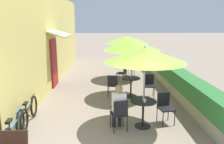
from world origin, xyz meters
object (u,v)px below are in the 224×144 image
Objects in this scene: cafe_chair_near_right at (120,113)px; bicycle_second at (29,112)px; patio_table_far at (126,69)px; patio_table_near at (143,109)px; cafe_chair_near_left at (165,105)px; patio_umbrella_near at (145,55)px; coffee_cup_near at (145,101)px; cafe_chair_mid_right at (113,84)px; patio_table_mid at (131,84)px; seated_patron_near_right at (118,105)px; cafe_chair_mid_left at (149,84)px; cafe_chair_far_right at (129,67)px; cafe_chair_far_left at (123,72)px; patio_umbrella_mid at (132,45)px; coffee_cup_mid at (136,77)px; patio_umbrella_far at (127,40)px; bicycle_leaning at (14,132)px.

cafe_chair_near_right reaches higher than bicycle_second.
patio_table_far is at bearing 69.92° from cafe_chair_near_right.
patio_table_near is 0.86× the size of cafe_chair_near_left.
patio_umbrella_near reaches higher than coffee_cup_near.
patio_table_mid is at bearing 6.29° from cafe_chair_mid_right.
seated_patron_near_right is 1.66× the size of patio_table_mid.
patio_table_far is (-0.63, 5.02, 0.00)m from cafe_chair_near_left.
cafe_chair_far_right is at bearing -76.62° from cafe_chair_mid_left.
cafe_chair_far_left is (-0.85, 2.08, 0.00)m from cafe_chair_mid_left.
patio_umbrella_mid is (-0.04, 2.50, 0.00)m from patio_umbrella_near.
coffee_cup_mid is 2.17m from cafe_chair_far_left.
patio_umbrella_near reaches higher than cafe_chair_mid_right.
coffee_cup_near is at bearing -88.75° from patio_table_mid.
patio_table_far is 0.70m from cafe_chair_far_right.
patio_umbrella_near is 1.33× the size of bicycle_second.
seated_patron_near_right is (-0.68, -0.12, 0.17)m from patio_table_near.
cafe_chair_near_left is at bearing 19.23° from patio_umbrella_near.
cafe_chair_far_left is (-0.22, -0.66, -1.48)m from patio_umbrella_far.
cafe_chair_mid_left and cafe_chair_far_left have the same top height.
patio_table_near is 2.61m from cafe_chair_mid_right.
patio_umbrella_near is (-0.00, -0.00, 1.48)m from patio_table_near.
patio_umbrella_near is 3.00m from cafe_chair_mid_right.
coffee_cup_near is 0.04× the size of patio_umbrella_mid.
cafe_chair_mid_left is 1.00× the size of cafe_chair_far_left.
patio_table_near is 0.86× the size of cafe_chair_near_right.
patio_table_mid is 1.48m from patio_umbrella_mid.
coffee_cup_mid is 3.04m from patio_umbrella_far.
patio_table_far is (-0.09, 2.79, -0.28)m from coffee_cup_mid.
bicycle_leaning is at bearing -164.26° from patio_umbrella_near.
patio_umbrella_near is 1.31× the size of bicycle_leaning.
cafe_chair_mid_right is 3.31m from bicycle_second.
cafe_chair_near_right is 6.20m from cafe_chair_far_right.
patio_umbrella_far reaches higher than patio_table_near.
coffee_cup_mid is at bearing -15.39° from patio_umbrella_mid.
patio_umbrella_mid is 4.86m from bicycle_leaning.
patio_umbrella_far is 2.56× the size of cafe_chair_far_left.
cafe_chair_near_left is 9.67× the size of coffee_cup_mid.
coffee_cup_near is 0.10× the size of cafe_chair_mid_left.
cafe_chair_mid_left is 1.00× the size of cafe_chair_far_right.
cafe_chair_mid_right is at bearing 179.71° from patio_umbrella_mid.
coffee_cup_near reaches higher than patio_table_near.
cafe_chair_mid_left is 3.43m from cafe_chair_far_right.
patio_umbrella_near and patio_umbrella_mid have the same top height.
cafe_chair_far_right is (0.29, 3.41, -0.00)m from patio_table_mid.
cafe_chair_mid_left reaches higher than patio_table_far.
cafe_chair_mid_left reaches higher than bicycle_leaning.
coffee_cup_mid reaches higher than bicycle_second.
cafe_chair_mid_right is (-0.70, 0.00, -0.00)m from patio_table_mid.
seated_patron_near_right is 2.58m from bicycle_leaning.
patio_table_far is at bearing 88.51° from patio_umbrella_mid.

